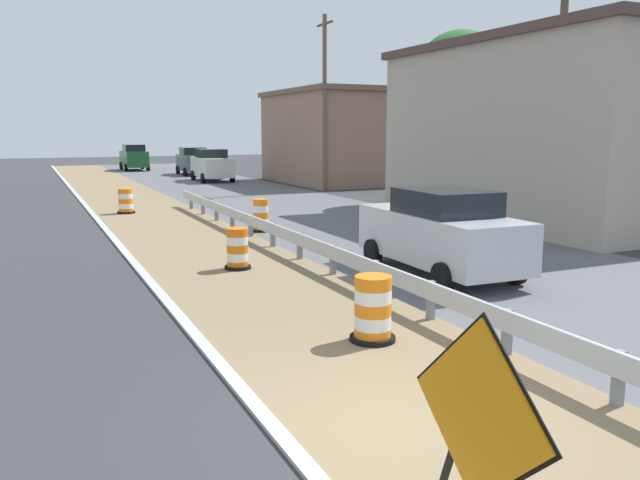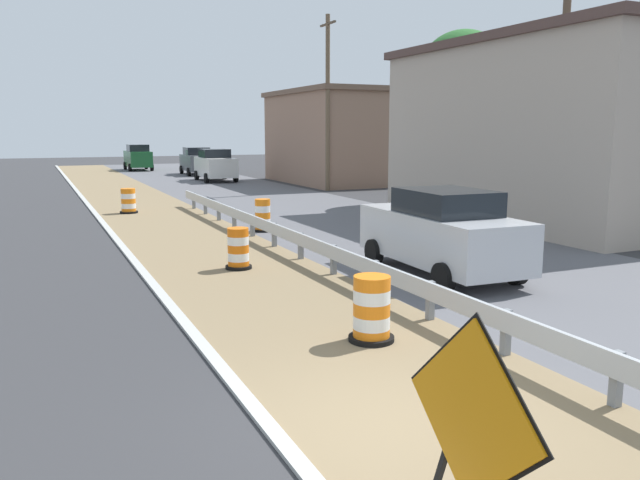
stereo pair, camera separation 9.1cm
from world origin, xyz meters
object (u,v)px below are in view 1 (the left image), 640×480
Objects in this scene: car_mid_far_lane at (212,165)px; utility_pole_mid at (325,101)px; traffic_barrel_close at (237,251)px; utility_pole_near at (559,92)px; traffic_barrel_nearest at (373,312)px; warning_sign_diamond at (478,421)px; car_lead_near_lane at (134,157)px; traffic_barrel_mid at (261,217)px; traffic_barrel_far at (126,202)px; car_lead_far_lane at (441,232)px; car_trailing_near_lane at (193,161)px.

car_mid_far_lane is 0.47× the size of utility_pole_mid.
traffic_barrel_close is 0.12× the size of utility_pole_near.
utility_pole_mid reaches higher than traffic_barrel_nearest.
utility_pole_near reaches higher than car_mid_far_lane.
warning_sign_diamond is 52.41m from car_lead_near_lane.
utility_pole_near is (10.82, 0.82, 4.06)m from traffic_barrel_close.
traffic_barrel_mid is at bearing 177.77° from car_lead_near_lane.
utility_pole_near is (6.94, -40.41, 3.44)m from car_lead_near_lane.
traffic_barrel_nearest reaches higher than traffic_barrel_far.
traffic_barrel_far is 16.84m from car_mid_far_lane.
car_mid_far_lane reaches higher than traffic_barrel_far.
car_lead_far_lane is (1.67, -7.81, 0.51)m from traffic_barrel_mid.
traffic_barrel_nearest is at bearing -86.06° from traffic_barrel_far.
utility_pole_near is (3.70, -32.92, 3.48)m from car_trailing_near_lane.
utility_pole_near is at bearing -28.25° from traffic_barrel_mid.
car_lead_near_lane reaches higher than traffic_barrel_mid.
warning_sign_diamond is at bearing -8.91° from car_trailing_near_lane.
traffic_barrel_close is 12.12m from traffic_barrel_far.
traffic_barrel_close is at bearing 93.07° from traffic_barrel_nearest.
traffic_barrel_mid is 8.01m from car_lead_far_lane.
car_mid_far_lane is at bearing 62.88° from traffic_barrel_far.
utility_pole_near is (10.49, 6.92, 4.04)m from traffic_barrel_nearest.
traffic_barrel_mid is (2.15, 11.40, 0.01)m from traffic_barrel_nearest.
traffic_barrel_nearest is at bearing -7.75° from car_trailing_near_lane.
traffic_barrel_mid is at bearing -63.40° from traffic_barrel_far.
car_mid_far_lane is at bearing -1.30° from car_trailing_near_lane.
traffic_barrel_mid is 28.82m from car_trailing_near_lane.
utility_pole_near is (8.35, -4.48, 4.02)m from traffic_barrel_mid.
traffic_barrel_nearest is 1.05× the size of traffic_barrel_far.
traffic_barrel_far is at bearing 116.60° from traffic_barrel_mid.
car_trailing_near_lane is (7.12, 33.74, 0.58)m from traffic_barrel_close.
car_lead_near_lane is (1.41, 35.93, 0.59)m from traffic_barrel_mid.
car_trailing_near_lane is 33.31m from utility_pole_near.
traffic_barrel_nearest is (1.75, 4.81, -0.57)m from warning_sign_diamond.
traffic_barrel_far is (-1.25, 18.19, -0.03)m from traffic_barrel_nearest.
car_trailing_near_lane is at bearing -3.03° from car_lead_far_lane.
traffic_barrel_close is 5.85m from traffic_barrel_mid.
utility_pole_mid reaches higher than car_trailing_near_lane.
utility_pole_mid reaches higher than traffic_barrel_mid.
utility_pole_near is at bearing 4.32° from traffic_barrel_close.
warning_sign_diamond is 1.81× the size of traffic_barrel_mid.
utility_pole_near is at bearing -170.25° from car_lead_near_lane.
car_lead_far_lane reaches higher than warning_sign_diamond.
car_trailing_near_lane reaches higher than traffic_barrel_far.
utility_pole_mid is (10.62, 17.72, 4.44)m from traffic_barrel_close.
utility_pole_near is at bearing -61.81° from car_lead_far_lane.
car_mid_far_lane is (-0.38, -6.67, 0.03)m from car_trailing_near_lane.
traffic_barrel_close is at bearing 60.45° from car_lead_far_lane.
traffic_barrel_close is 0.22× the size of car_trailing_near_lane.
car_trailing_near_lane is 16.84m from utility_pole_mid.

